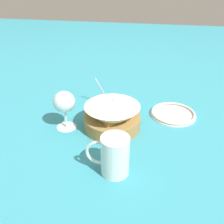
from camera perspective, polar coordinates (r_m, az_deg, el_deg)
ground_plane at (r=0.91m, az=1.98°, el=-3.74°), size 4.00×4.00×0.00m
food_basket at (r=0.89m, az=0.01°, el=-1.51°), size 0.20×0.20×0.10m
sauce_cup at (r=1.06m, az=-1.65°, el=2.67°), size 0.08×0.07×0.12m
wine_glass at (r=0.88m, az=-10.88°, el=2.02°), size 0.08×0.08×0.14m
beer_mug at (r=0.70m, az=0.52°, el=-10.18°), size 0.13×0.08×0.12m
side_plate at (r=1.02m, az=13.78°, el=-0.35°), size 0.18×0.18×0.01m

